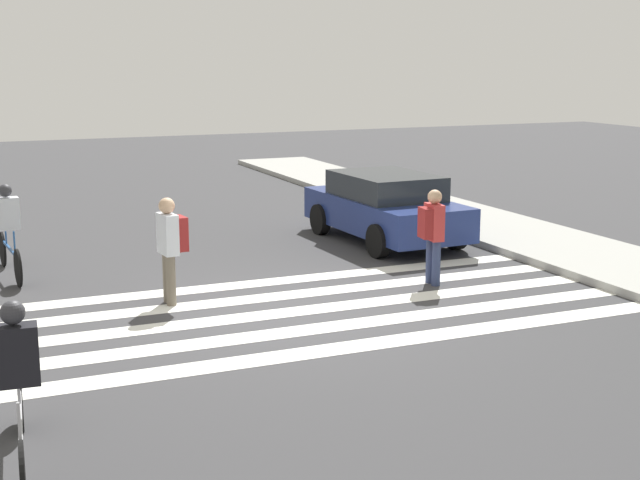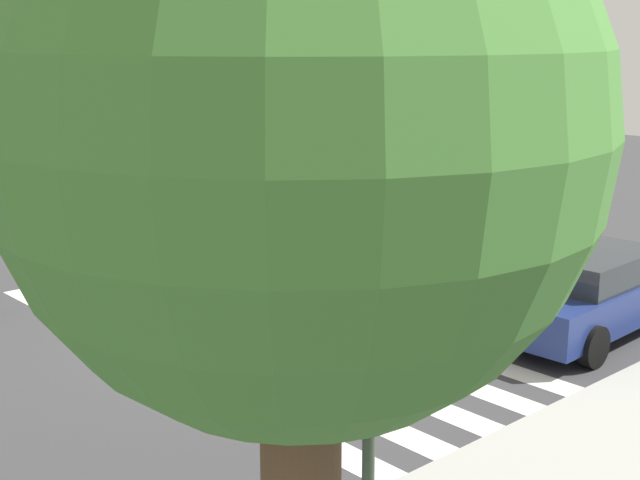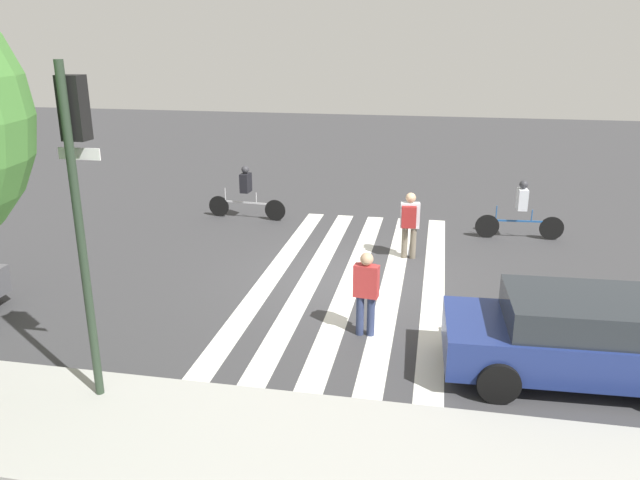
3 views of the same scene
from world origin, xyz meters
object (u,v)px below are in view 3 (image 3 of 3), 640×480
traffic_light (78,173)px  cyclist_far_lane (246,190)px  car_parked_dark_suv (577,337)px  cyclist_mid_street (521,207)px  pedestrian_adult_yellow_jacket (410,221)px  pedestrian_child_with_backpack (366,287)px

traffic_light → cyclist_far_lane: size_ratio=2.04×
car_parked_dark_suv → cyclist_mid_street: bearing=-91.7°
traffic_light → cyclist_far_lane: traffic_light is taller
pedestrian_adult_yellow_jacket → cyclist_mid_street: 3.51m
pedestrian_child_with_backpack → traffic_light: bearing=45.9°
traffic_light → cyclist_far_lane: (0.77, -9.62, -2.55)m
cyclist_mid_street → car_parked_dark_suv: bearing=86.3°
traffic_light → pedestrian_child_with_backpack: 5.18m
pedestrian_adult_yellow_jacket → traffic_light: bearing=-126.3°
pedestrian_child_with_backpack → car_parked_dark_suv: bearing=172.8°
pedestrian_adult_yellow_jacket → cyclist_far_lane: 5.54m
traffic_light → pedestrian_child_with_backpack: bearing=-141.9°
pedestrian_adult_yellow_jacket → pedestrian_child_with_backpack: bearing=-103.1°
traffic_light → cyclist_mid_street: size_ratio=2.13×
pedestrian_child_with_backpack → cyclist_far_lane: size_ratio=0.66×
pedestrian_child_with_backpack → car_parked_dark_suv: (-3.41, 0.91, -0.20)m
traffic_light → cyclist_mid_street: bearing=-127.2°
pedestrian_child_with_backpack → cyclist_far_lane: cyclist_far_lane is taller
pedestrian_adult_yellow_jacket → cyclist_mid_street: (-2.80, -2.12, -0.09)m
pedestrian_child_with_backpack → car_parked_dark_suv: 3.53m
pedestrian_adult_yellow_jacket → car_parked_dark_suv: size_ratio=0.40×
cyclist_mid_street → pedestrian_child_with_backpack: bearing=57.9°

